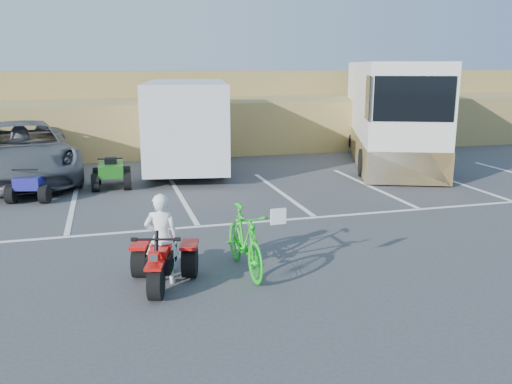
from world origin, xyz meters
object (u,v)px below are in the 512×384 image
object	(u,v)px
rv_motorhome	(388,118)
rider	(162,239)
quad_atv_blue	(36,199)
quad_atv_green	(112,187)
red_trike_atv	(162,286)
cargo_trailer	(187,122)
green_dirt_bike	(245,240)
grey_pickup	(22,152)

from	to	relation	value
rv_motorhome	rider	bearing A→B (deg)	-112.58
quad_atv_blue	quad_atv_green	xyz separation A→B (m)	(1.95, 0.94, 0.00)
red_trike_atv	cargo_trailer	distance (m)	10.00
red_trike_atv	quad_atv_blue	bearing A→B (deg)	126.26
green_dirt_bike	grey_pickup	xyz separation A→B (m)	(-4.58, 8.98, 0.31)
cargo_trailer	grey_pickup	bearing A→B (deg)	-165.34
grey_pickup	cargo_trailer	world-z (taller)	cargo_trailer
grey_pickup	quad_atv_blue	xyz separation A→B (m)	(0.58, -2.63, -0.87)
quad_atv_blue	rv_motorhome	bearing A→B (deg)	28.24
rider	green_dirt_bike	distance (m)	1.39
red_trike_atv	grey_pickup	bearing A→B (deg)	123.83
cargo_trailer	red_trike_atv	bearing A→B (deg)	-91.61
rv_motorhome	quad_atv_green	size ratio (longest dim) A/B	6.86
green_dirt_bike	quad_atv_blue	distance (m)	7.52
green_dirt_bike	quad_atv_green	distance (m)	7.59
rider	quad_atv_green	xyz separation A→B (m)	(-0.67, 7.39, -0.73)
red_trike_atv	quad_atv_green	bearing A→B (deg)	109.72
grey_pickup	rv_motorhome	xyz separation A→B (m)	(12.39, 0.49, 0.62)
grey_pickup	rider	bearing A→B (deg)	-80.62
red_trike_atv	rv_motorhome	distance (m)	13.48
green_dirt_bike	rv_motorhome	world-z (taller)	rv_motorhome
rider	rv_motorhome	world-z (taller)	rv_motorhome
cargo_trailer	quad_atv_blue	bearing A→B (deg)	-135.86
quad_atv_green	red_trike_atv	bearing A→B (deg)	-83.40
red_trike_atv	rv_motorhome	bearing A→B (deg)	61.37
quad_atv_green	rv_motorhome	bearing A→B (deg)	14.24
cargo_trailer	quad_atv_blue	world-z (taller)	cargo_trailer
rv_motorhome	quad_atv_green	world-z (taller)	rv_motorhome
green_dirt_bike	cargo_trailer	xyz separation A→B (m)	(0.46, 9.45, 0.99)
green_dirt_bike	quad_atv_green	xyz separation A→B (m)	(-2.05, 7.29, -0.56)
rider	grey_pickup	bearing A→B (deg)	-55.67
rider	cargo_trailer	xyz separation A→B (m)	(1.83, 9.55, 0.82)
rider	quad_atv_green	bearing A→B (deg)	-69.89
red_trike_atv	rv_motorhome	world-z (taller)	rv_motorhome
rider	cargo_trailer	world-z (taller)	cargo_trailer
grey_pickup	quad_atv_blue	size ratio (longest dim) A/B	4.54
rider	red_trike_atv	bearing A→B (deg)	90.00
green_dirt_bike	rv_motorhome	distance (m)	12.31
grey_pickup	quad_atv_green	distance (m)	3.16
rider	green_dirt_bike	bearing A→B (deg)	-160.91
cargo_trailer	rv_motorhome	bearing A→B (deg)	9.45
quad_atv_blue	quad_atv_green	distance (m)	2.16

